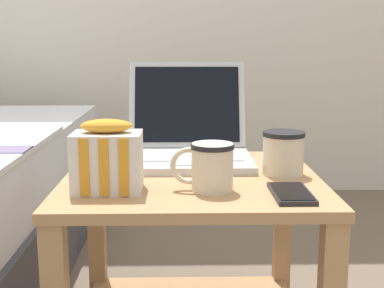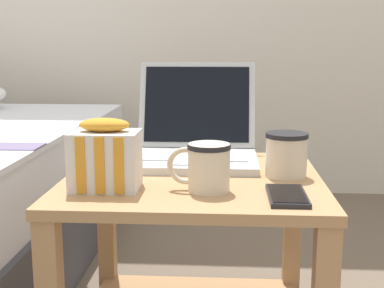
% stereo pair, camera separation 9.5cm
% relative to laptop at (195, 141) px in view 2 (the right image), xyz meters
% --- Properties ---
extents(bedside_table, '(0.57, 0.54, 0.49)m').
position_rel_laptop_xyz_m(bedside_table, '(0.01, -0.17, -0.22)').
color(bedside_table, tan).
rests_on(bedside_table, ground_plane).
extents(laptop, '(0.31, 0.32, 0.24)m').
position_rel_laptop_xyz_m(laptop, '(0.00, 0.00, 0.00)').
color(laptop, '#B7BABC').
rests_on(laptop, bedside_table).
extents(mug_front_left, '(0.13, 0.09, 0.10)m').
position_rel_laptop_xyz_m(mug_front_left, '(0.04, -0.29, 0.00)').
color(mug_front_left, beige).
rests_on(mug_front_left, bedside_table).
extents(mug_front_right, '(0.09, 0.14, 0.10)m').
position_rel_laptop_xyz_m(mug_front_right, '(0.21, -0.15, 0.01)').
color(mug_front_right, beige).
rests_on(mug_front_right, bedside_table).
extents(snack_bag, '(0.14, 0.10, 0.15)m').
position_rel_laptop_xyz_m(snack_bag, '(-0.16, -0.29, 0.02)').
color(snack_bag, silver).
rests_on(snack_bag, bedside_table).
extents(cell_phone, '(0.07, 0.14, 0.01)m').
position_rel_laptop_xyz_m(cell_phone, '(0.20, -0.33, -0.04)').
color(cell_phone, black).
rests_on(cell_phone, bedside_table).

